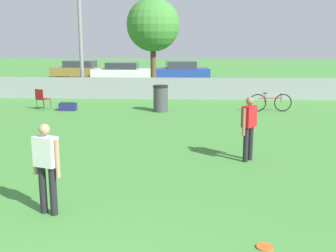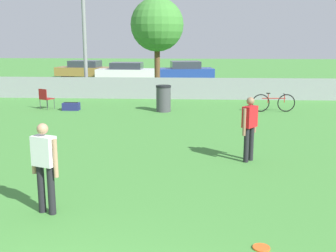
{
  "view_description": "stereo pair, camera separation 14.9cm",
  "coord_description": "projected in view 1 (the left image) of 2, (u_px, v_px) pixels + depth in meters",
  "views": [
    {
      "loc": [
        1.43,
        -3.37,
        3.1
      ],
      "look_at": [
        0.99,
        6.34,
        1.05
      ],
      "focal_mm": 45.0,
      "sensor_mm": 36.0,
      "label": 1
    },
    {
      "loc": [
        1.58,
        -3.36,
        3.1
      ],
      "look_at": [
        0.99,
        6.34,
        1.05
      ],
      "focal_mm": 45.0,
      "sensor_mm": 36.0,
      "label": 2
    }
  ],
  "objects": [
    {
      "name": "frisbee_disc",
      "position": [
        265.0,
        247.0,
        6.32
      ],
      "size": [
        0.27,
        0.27,
        0.03
      ],
      "color": "#E5591E",
      "rests_on": "ground_plane"
    },
    {
      "name": "gear_bag_sideline",
      "position": [
        68.0,
        107.0,
        18.2
      ],
      "size": [
        0.72,
        0.39,
        0.35
      ],
      "color": "navy",
      "rests_on": "ground_plane"
    },
    {
      "name": "bicycle_sideline",
      "position": [
        270.0,
        102.0,
        17.89
      ],
      "size": [
        1.84,
        0.44,
        0.81
      ],
      "rotation": [
        0.0,
        0.0,
        0.07
      ],
      "color": "black",
      "rests_on": "ground_plane"
    },
    {
      "name": "parked_car_white",
      "position": [
        122.0,
        72.0,
        30.77
      ],
      "size": [
        4.4,
        1.84,
        1.31
      ],
      "rotation": [
        0.0,
        0.0,
        -0.03
      ],
      "color": "black",
      "rests_on": "ground_plane"
    },
    {
      "name": "trash_bin",
      "position": [
        161.0,
        98.0,
        17.85
      ],
      "size": [
        0.65,
        0.65,
        1.12
      ],
      "color": "#3F3F44",
      "rests_on": "ground_plane"
    },
    {
      "name": "player_defender_red",
      "position": [
        249.0,
        124.0,
        10.6
      ],
      "size": [
        0.43,
        0.46,
        1.65
      ],
      "rotation": [
        0.0,
        0.0,
        0.89
      ],
      "color": "black",
      "rests_on": "ground_plane"
    },
    {
      "name": "parked_car_tan",
      "position": [
        80.0,
        70.0,
        32.57
      ],
      "size": [
        4.55,
        2.23,
        1.35
      ],
      "rotation": [
        0.0,
        0.0,
        -0.12
      ],
      "color": "black",
      "rests_on": "ground_plane"
    },
    {
      "name": "folding_chair_sideline",
      "position": [
        42.0,
        98.0,
        18.35
      ],
      "size": [
        0.64,
        0.64,
        0.91
      ],
      "rotation": [
        0.0,
        0.0,
        2.66
      ],
      "color": "#333338",
      "rests_on": "ground_plane"
    },
    {
      "name": "fence_backline",
      "position": [
        159.0,
        88.0,
        21.48
      ],
      "size": [
        22.98,
        0.07,
        1.21
      ],
      "color": "gray",
      "rests_on": "ground_plane"
    },
    {
      "name": "light_pole",
      "position": [
        79.0,
        7.0,
        21.43
      ],
      "size": [
        0.9,
        0.36,
        7.78
      ],
      "color": "gray",
      "rests_on": "ground_plane"
    },
    {
      "name": "tree_near_pole",
      "position": [
        153.0,
        25.0,
        23.82
      ],
      "size": [
        3.02,
        3.02,
        5.32
      ],
      "color": "brown",
      "rests_on": "ground_plane"
    },
    {
      "name": "parked_car_blue",
      "position": [
        181.0,
        71.0,
        31.03
      ],
      "size": [
        4.28,
        2.45,
        1.39
      ],
      "rotation": [
        0.0,
        0.0,
        0.16
      ],
      "color": "black",
      "rests_on": "ground_plane"
    },
    {
      "name": "player_receiver_white",
      "position": [
        46.0,
        163.0,
        7.36
      ],
      "size": [
        0.54,
        0.36,
        1.65
      ],
      "rotation": [
        0.0,
        0.0,
        -0.37
      ],
      "color": "black",
      "rests_on": "ground_plane"
    }
  ]
}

